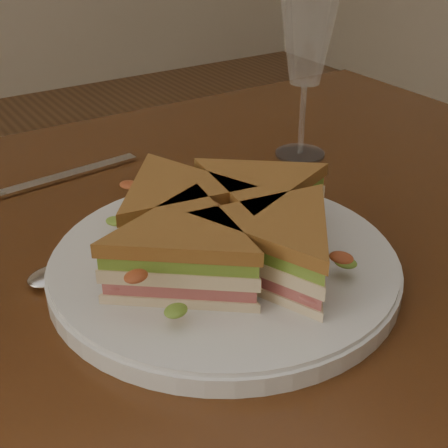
% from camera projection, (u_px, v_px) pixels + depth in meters
% --- Properties ---
extents(table, '(1.20, 0.80, 0.75)m').
position_uv_depth(table, '(156.00, 353.00, 0.61)').
color(table, '#351A0C').
rests_on(table, ground).
extents(plate, '(0.31, 0.31, 0.02)m').
position_uv_depth(plate, '(224.00, 265.00, 0.55)').
color(plate, silver).
rests_on(plate, table).
extents(sandwich_wedges, '(0.29, 0.29, 0.06)m').
position_uv_depth(sandwich_wedges, '(224.00, 229.00, 0.53)').
color(sandwich_wedges, beige).
rests_on(sandwich_wedges, plate).
extents(crisps_mound, '(0.09, 0.09, 0.05)m').
position_uv_depth(crisps_mound, '(224.00, 233.00, 0.53)').
color(crisps_mound, '#D5511B').
rests_on(crisps_mound, plate).
extents(spoon, '(0.18, 0.08, 0.01)m').
position_uv_depth(spoon, '(75.00, 265.00, 0.56)').
color(spoon, silver).
rests_on(spoon, table).
extents(knife, '(0.22, 0.04, 0.00)m').
position_uv_depth(knife, '(47.00, 182.00, 0.71)').
color(knife, silver).
rests_on(knife, table).
extents(wine_glass, '(0.07, 0.07, 0.19)m').
position_uv_depth(wine_glass, '(307.00, 46.00, 0.72)').
color(wine_glass, white).
rests_on(wine_glass, table).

